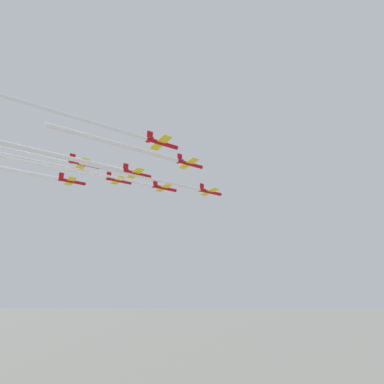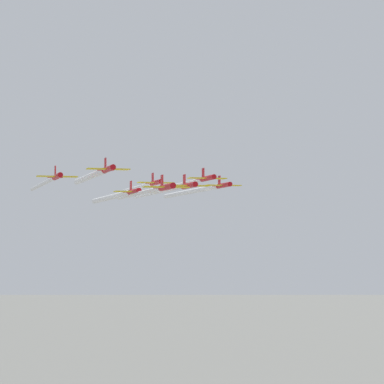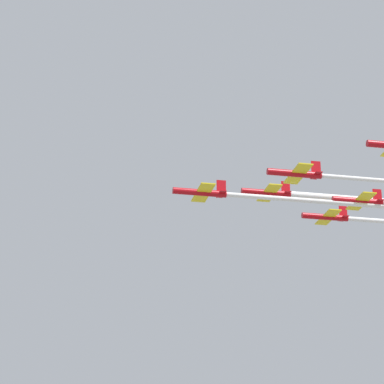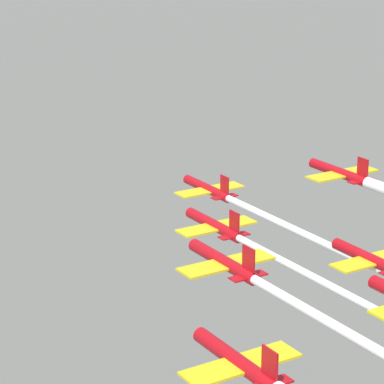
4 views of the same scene
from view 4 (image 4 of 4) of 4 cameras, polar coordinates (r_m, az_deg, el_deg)
jet_0 at (r=109.22m, az=1.05°, el=0.20°), size 8.77×9.27×3.09m
jet_1 at (r=93.28m, az=1.47°, el=-2.11°), size 8.77×9.27×3.09m
jet_2 at (r=102.00m, az=9.33°, el=1.20°), size 8.77×9.27×3.09m
jet_3 at (r=77.05m, az=2.08°, el=-4.42°), size 8.77×9.27×3.09m
jet_4 at (r=87.98m, az=11.12°, el=-4.13°), size 8.77×9.27×3.09m
jet_6 at (r=62.47m, az=2.97°, el=-10.61°), size 8.77×9.27×3.09m
smoke_trail_0 at (r=90.67m, az=9.57°, el=-3.82°), size 4.23×40.86×0.81m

